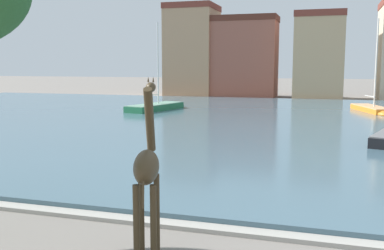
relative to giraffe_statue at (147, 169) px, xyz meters
name	(u,v)px	position (x,y,z in m)	size (l,w,h in m)	color
harbor_water	(251,121)	(-1.87, 24.90, -1.94)	(81.91, 45.06, 0.26)	#476675
quay_edge_coping	(116,218)	(-1.87, 2.12, -2.01)	(81.91, 0.50, 0.12)	#ADA89E
giraffe_statue	(147,169)	(0.00, 0.00, 0.00)	(1.04, 2.28, 4.06)	#42331E
sailboat_green	(159,108)	(-11.17, 29.70, -1.62)	(3.62, 7.84, 8.16)	#236B42
sailboat_orange	(375,111)	(7.58, 33.01, -1.66)	(3.57, 7.04, 8.29)	orange
townhouse_tall_gabled	(192,50)	(-15.19, 53.30, 4.33)	(6.82, 7.05, 12.78)	tan
townhouse_end_terrace	(244,57)	(-7.65, 52.77, 3.40)	(9.06, 5.19, 10.93)	#8E5142
townhouse_narrow_midrow	(319,56)	(2.33, 51.52, 3.43)	(6.18, 6.89, 10.97)	tan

